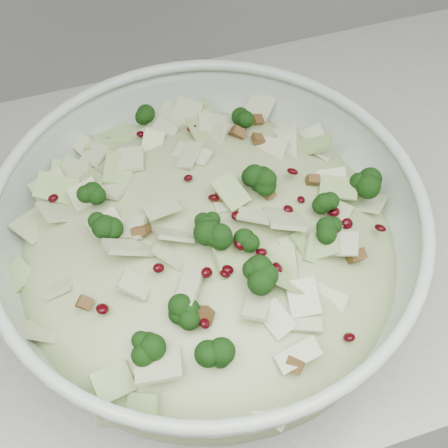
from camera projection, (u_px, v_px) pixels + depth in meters
name	position (u px, v px, depth m)	size (l,w,h in m)	color
mixing_bowl	(209.00, 253.00, 0.60)	(0.51, 0.51, 0.16)	#B8CAB8
salad	(208.00, 238.00, 0.58)	(0.51, 0.51, 0.16)	#A1AD76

